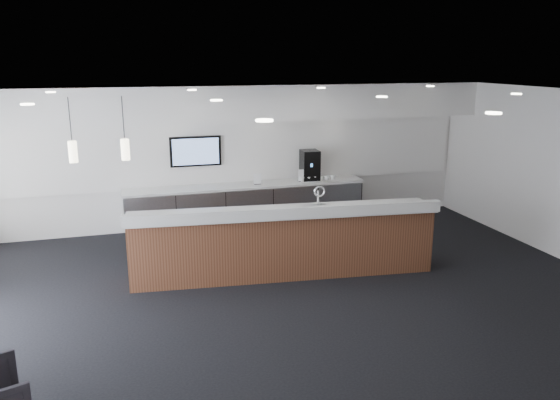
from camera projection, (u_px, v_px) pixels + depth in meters
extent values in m
plane|color=black|center=(301.00, 297.00, 8.26)|extent=(10.00, 10.00, 0.00)
cube|color=black|center=(303.00, 96.00, 7.51)|extent=(10.00, 8.00, 0.02)
cube|color=white|center=(242.00, 155.00, 11.60)|extent=(10.00, 0.02, 3.00)
cube|color=white|center=(246.00, 102.00, 10.89)|extent=(10.00, 0.90, 0.70)
cube|color=white|center=(242.00, 151.00, 11.55)|extent=(9.80, 0.06, 1.40)
cube|color=gray|center=(247.00, 207.00, 11.53)|extent=(5.00, 0.60, 0.90)
cube|color=silver|center=(246.00, 185.00, 11.41)|extent=(5.06, 0.66, 0.05)
cylinder|color=silver|center=(151.00, 217.00, 10.68)|extent=(0.60, 0.02, 0.02)
cylinder|color=silver|center=(202.00, 213.00, 10.95)|extent=(0.60, 0.02, 0.02)
cylinder|color=silver|center=(250.00, 209.00, 11.22)|extent=(0.60, 0.02, 0.02)
cylinder|color=silver|center=(296.00, 206.00, 11.49)|extent=(0.60, 0.02, 0.02)
cylinder|color=silver|center=(340.00, 202.00, 11.76)|extent=(0.60, 0.02, 0.02)
cube|color=black|center=(196.00, 151.00, 11.21)|extent=(1.05, 0.07, 0.62)
cube|color=#2C54B0|center=(196.00, 152.00, 11.17)|extent=(0.95, 0.01, 0.54)
cylinder|color=beige|center=(125.00, 149.00, 7.79)|extent=(0.12, 0.12, 0.30)
cylinder|color=beige|center=(73.00, 151.00, 7.60)|extent=(0.12, 0.12, 0.30)
cube|color=#502D1A|center=(284.00, 244.00, 9.01)|extent=(4.99, 1.20, 1.05)
cube|color=silver|center=(284.00, 212.00, 8.87)|extent=(5.08, 1.28, 0.06)
cube|color=silver|center=(288.00, 213.00, 8.48)|extent=(5.01, 0.63, 0.18)
cylinder|color=silver|center=(318.00, 199.00, 9.03)|extent=(0.04, 0.04, 0.28)
torus|color=silver|center=(319.00, 191.00, 8.94)|extent=(0.19, 0.05, 0.19)
cube|color=black|center=(310.00, 165.00, 11.78)|extent=(0.38, 0.43, 0.64)
cube|color=silver|center=(313.00, 181.00, 11.64)|extent=(0.23, 0.12, 0.02)
cube|color=white|center=(257.00, 179.00, 11.37)|extent=(0.17, 0.04, 0.23)
cube|color=white|center=(302.00, 175.00, 11.63)|extent=(0.20, 0.05, 0.26)
imported|color=white|center=(333.00, 177.00, 11.83)|extent=(0.11, 0.11, 0.10)
imported|color=white|center=(327.00, 178.00, 11.79)|extent=(0.15, 0.15, 0.10)
imported|color=white|center=(321.00, 178.00, 11.75)|extent=(0.14, 0.14, 0.10)
imported|color=white|center=(314.00, 178.00, 11.71)|extent=(0.14, 0.14, 0.10)
imported|color=white|center=(308.00, 179.00, 11.68)|extent=(0.15, 0.15, 0.10)
imported|color=white|center=(302.00, 179.00, 11.64)|extent=(0.12, 0.12, 0.10)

